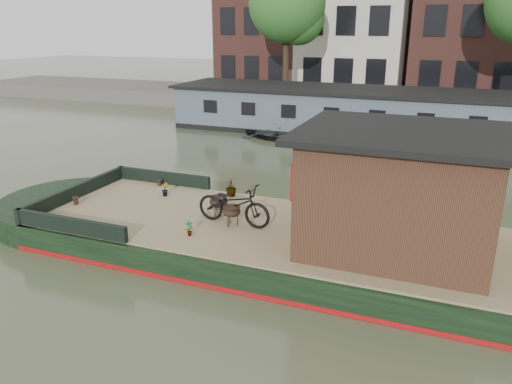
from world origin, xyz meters
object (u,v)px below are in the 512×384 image
at_px(cabin, 398,189).
at_px(bicycle, 234,204).
at_px(brazier_rear, 219,206).
at_px(brazier_front, 232,216).
at_px(dinghy, 274,132).

height_order(cabin, bicycle, cabin).
xyz_separation_m(cabin, bicycle, (-3.53, -0.14, -0.75)).
xyz_separation_m(cabin, brazier_rear, (-4.10, 0.24, -1.00)).
distance_m(bicycle, brazier_rear, 0.72).
xyz_separation_m(brazier_front, dinghy, (-3.16, 11.72, -0.56)).
height_order(bicycle, dinghy, bicycle).
bearing_deg(bicycle, brazier_rear, 60.27).
bearing_deg(brazier_front, brazier_rear, 139.95).
xyz_separation_m(bicycle, brazier_rear, (-0.57, 0.38, -0.24)).
height_order(bicycle, brazier_rear, bicycle).
bearing_deg(brazier_rear, cabin, -3.41).
bearing_deg(cabin, dinghy, 120.26).
xyz_separation_m(brazier_front, brazier_rear, (-0.55, 0.46, 0.01)).
xyz_separation_m(cabin, dinghy, (-6.71, 11.50, -1.56)).
distance_m(bicycle, brazier_front, 0.26).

